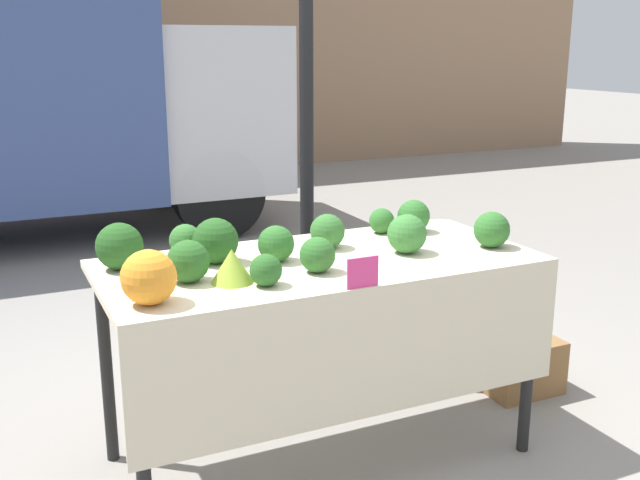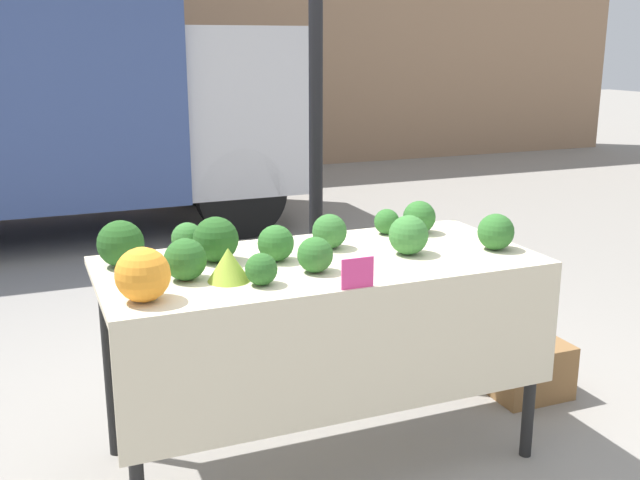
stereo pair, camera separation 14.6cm
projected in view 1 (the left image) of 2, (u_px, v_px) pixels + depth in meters
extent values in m
plane|color=gray|center=(320.00, 454.00, 3.19)|extent=(40.00, 40.00, 0.00)
cylinder|color=black|center=(307.00, 139.00, 3.75)|extent=(0.07, 0.07, 2.46)
cube|color=silver|center=(204.00, 107.00, 7.17)|extent=(1.19, 1.72, 1.48)
cylinder|color=black|center=(219.00, 193.00, 6.64)|extent=(0.81, 0.22, 0.81)
cylinder|color=black|center=(176.00, 169.00, 7.96)|extent=(0.81, 0.22, 0.81)
cube|color=beige|center=(320.00, 263.00, 2.98)|extent=(1.73, 0.79, 0.03)
cube|color=beige|center=(366.00, 358.00, 2.70)|extent=(1.73, 0.01, 0.48)
cylinder|color=black|center=(142.00, 445.00, 2.46)|extent=(0.05, 0.05, 0.84)
cylinder|color=black|center=(529.00, 360.00, 3.12)|extent=(0.05, 0.05, 0.84)
cylinder|color=black|center=(106.00, 367.00, 3.05)|extent=(0.05, 0.05, 0.84)
cylinder|color=black|center=(438.00, 309.00, 3.71)|extent=(0.05, 0.05, 0.84)
sphere|color=orange|center=(149.00, 277.00, 2.44)|extent=(0.18, 0.18, 0.18)
cone|color=#93B238|center=(232.00, 266.00, 2.67)|extent=(0.16, 0.16, 0.12)
sphere|color=#23511E|center=(119.00, 246.00, 2.82)|extent=(0.18, 0.18, 0.18)
sphere|color=#2D6628|center=(382.00, 221.00, 3.37)|extent=(0.11, 0.11, 0.11)
sphere|color=#336B2D|center=(327.00, 231.00, 3.12)|extent=(0.15, 0.15, 0.15)
sphere|color=#2D6628|center=(492.00, 230.00, 3.13)|extent=(0.15, 0.15, 0.15)
sphere|color=#2D6628|center=(276.00, 244.00, 2.93)|extent=(0.14, 0.14, 0.14)
sphere|color=#387533|center=(407.00, 234.00, 3.05)|extent=(0.16, 0.16, 0.16)
sphere|color=#2D6628|center=(414.00, 216.00, 3.39)|extent=(0.15, 0.15, 0.15)
sphere|color=#336B2D|center=(185.00, 240.00, 3.01)|extent=(0.13, 0.13, 0.13)
sphere|color=#2D6628|center=(317.00, 255.00, 2.79)|extent=(0.14, 0.14, 0.14)
sphere|color=#23511E|center=(216.00, 241.00, 2.90)|extent=(0.18, 0.18, 0.18)
sphere|color=#285B23|center=(188.00, 261.00, 2.67)|extent=(0.15, 0.15, 0.15)
sphere|color=#285B23|center=(266.00, 270.00, 2.64)|extent=(0.12, 0.12, 0.12)
cube|color=#E53D84|center=(363.00, 272.00, 2.62)|extent=(0.12, 0.01, 0.11)
cube|color=olive|center=(515.00, 362.00, 3.78)|extent=(0.37, 0.36, 0.27)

